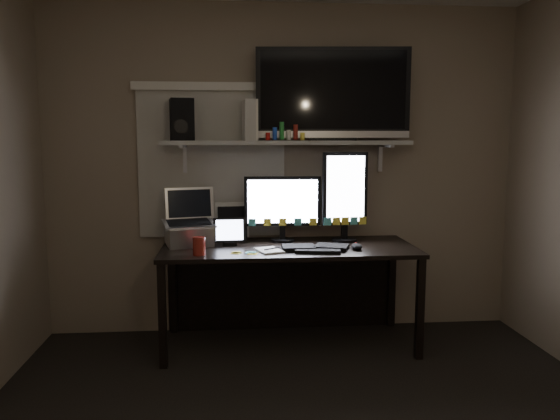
{
  "coord_description": "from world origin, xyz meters",
  "views": [
    {
      "loc": [
        -0.4,
        -2.38,
        1.49
      ],
      "look_at": [
        -0.08,
        1.25,
        1.02
      ],
      "focal_mm": 35.0,
      "sensor_mm": 36.0,
      "label": 1
    }
  ],
  "objects": [
    {
      "name": "bottles",
      "position": [
        -0.01,
        1.55,
        1.54
      ],
      "size": [
        0.2,
        0.09,
        0.13
      ],
      "primitive_type": null,
      "rotation": [
        0.0,
        0.0,
        -0.21
      ],
      "color": "#A50F0C",
      "rests_on": "wall_shelf"
    },
    {
      "name": "laptop",
      "position": [
        -0.71,
        1.52,
        0.93
      ],
      "size": [
        0.42,
        0.37,
        0.4
      ],
      "primitive_type": "cube",
      "rotation": [
        0.0,
        0.0,
        0.26
      ],
      "color": "#B3B4B8",
      "rests_on": "desk"
    },
    {
      "name": "notepad",
      "position": [
        -0.15,
        1.26,
        0.74
      ],
      "size": [
        0.21,
        0.24,
        0.01
      ],
      "primitive_type": "cube",
      "rotation": [
        0.0,
        0.0,
        0.32
      ],
      "color": "white",
      "rests_on": "desk"
    },
    {
      "name": "game_console",
      "position": [
        -0.26,
        1.62,
        1.63
      ],
      "size": [
        0.11,
        0.25,
        0.29
      ],
      "primitive_type": "cube",
      "rotation": [
        0.0,
        0.0,
        0.15
      ],
      "color": "beige",
      "rests_on": "wall_shelf"
    },
    {
      "name": "speaker",
      "position": [
        -0.75,
        1.64,
        1.63
      ],
      "size": [
        0.19,
        0.22,
        0.3
      ],
      "primitive_type": "cube",
      "rotation": [
        0.0,
        0.0,
        0.17
      ],
      "color": "black",
      "rests_on": "wall_shelf"
    },
    {
      "name": "wall_shelf",
      "position": [
        0.0,
        1.62,
        1.46
      ],
      "size": [
        1.8,
        0.35,
        0.03
      ],
      "primitive_type": "cube",
      "color": "#9E9F9A",
      "rests_on": "back_wall"
    },
    {
      "name": "desk",
      "position": [
        0.0,
        1.55,
        0.55
      ],
      "size": [
        1.8,
        0.75,
        0.73
      ],
      "color": "black",
      "rests_on": "floor"
    },
    {
      "name": "back_wall",
      "position": [
        0.0,
        1.8,
        1.25
      ],
      "size": [
        3.6,
        0.0,
        3.6
      ],
      "primitive_type": "plane",
      "rotation": [
        1.57,
        0.0,
        0.0
      ],
      "color": "#7F6F5B",
      "rests_on": "floor"
    },
    {
      "name": "window_blinds",
      "position": [
        -0.55,
        1.79,
        1.3
      ],
      "size": [
        1.1,
        0.02,
        1.1
      ],
      "primitive_type": "cube",
      "color": "beige",
      "rests_on": "back_wall"
    },
    {
      "name": "tv",
      "position": [
        0.34,
        1.62,
        1.82
      ],
      "size": [
        1.13,
        0.31,
        0.67
      ],
      "primitive_type": "cube",
      "rotation": [
        0.0,
        0.0,
        -0.09
      ],
      "color": "black",
      "rests_on": "wall_shelf"
    },
    {
      "name": "monitor_portrait",
      "position": [
        0.44,
        1.6,
        1.07
      ],
      "size": [
        0.34,
        0.09,
        0.68
      ],
      "primitive_type": "cube",
      "rotation": [
        0.0,
        0.0,
        0.08
      ],
      "color": "black",
      "rests_on": "desk"
    },
    {
      "name": "tablet",
      "position": [
        -0.42,
        1.5,
        0.83
      ],
      "size": [
        0.24,
        0.11,
        0.2
      ],
      "primitive_type": "cube",
      "rotation": [
        0.0,
        0.0,
        0.06
      ],
      "color": "black",
      "rests_on": "desk"
    },
    {
      "name": "cup",
      "position": [
        -0.62,
        1.18,
        0.79
      ],
      "size": [
        0.09,
        0.09,
        0.12
      ],
      "primitive_type": "cylinder",
      "rotation": [
        0.0,
        0.0,
        0.02
      ],
      "color": "maroon",
      "rests_on": "desk"
    },
    {
      "name": "sticky_notes",
      "position": [
        -0.26,
        1.29,
        0.73
      ],
      "size": [
        0.3,
        0.24,
        0.0
      ],
      "primitive_type": null,
      "rotation": [
        0.0,
        0.0,
        -0.13
      ],
      "color": "#FDE944",
      "rests_on": "desk"
    },
    {
      "name": "file_sorter",
      "position": [
        -0.4,
        1.73,
        0.87
      ],
      "size": [
        0.23,
        0.12,
        0.28
      ],
      "primitive_type": "cube",
      "rotation": [
        0.0,
        0.0,
        0.11
      ],
      "color": "black",
      "rests_on": "desk"
    },
    {
      "name": "keyboard",
      "position": [
        0.17,
        1.3,
        0.74
      ],
      "size": [
        0.49,
        0.26,
        0.03
      ],
      "primitive_type": "cube",
      "rotation": [
        0.0,
        0.0,
        -0.18
      ],
      "color": "black",
      "rests_on": "desk"
    },
    {
      "name": "mouse",
      "position": [
        0.46,
        1.28,
        0.75
      ],
      "size": [
        0.08,
        0.12,
        0.04
      ],
      "primitive_type": "ellipsoid",
      "rotation": [
        0.0,
        0.0,
        0.07
      ],
      "color": "black",
      "rests_on": "desk"
    },
    {
      "name": "monitor_landscape",
      "position": [
        -0.03,
        1.63,
        0.98
      ],
      "size": [
        0.57,
        0.08,
        0.5
      ],
      "primitive_type": "cube",
      "rotation": [
        0.0,
        0.0,
        -0.03
      ],
      "color": "black",
      "rests_on": "desk"
    }
  ]
}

